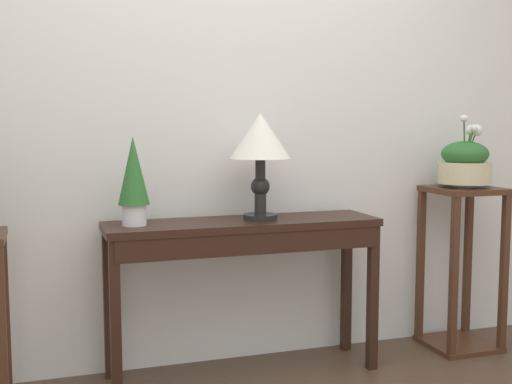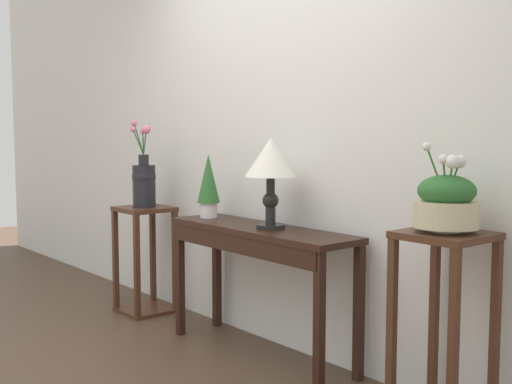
{
  "view_description": "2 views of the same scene",
  "coord_description": "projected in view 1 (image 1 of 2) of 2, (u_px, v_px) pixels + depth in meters",
  "views": [
    {
      "loc": [
        -0.89,
        -1.73,
        1.23
      ],
      "look_at": [
        0.13,
        1.33,
        0.88
      ],
      "focal_mm": 46.15,
      "sensor_mm": 36.0,
      "label": 1
    },
    {
      "loc": [
        2.87,
        -1.17,
        1.31
      ],
      "look_at": [
        -0.13,
        1.32,
        0.94
      ],
      "focal_mm": 46.11,
      "sensor_mm": 36.0,
      "label": 2
    }
  ],
  "objects": [
    {
      "name": "back_wall_with_art",
      "position": [
        221.0,
        87.0,
        3.3
      ],
      "size": [
        9.0,
        0.1,
        2.8
      ],
      "color": "silver",
      "rests_on": "ground"
    },
    {
      "name": "console_table",
      "position": [
        244.0,
        244.0,
        3.12
      ],
      "size": [
        1.31,
        0.36,
        0.76
      ],
      "color": "black",
      "rests_on": "ground"
    },
    {
      "name": "planter_bowl_wide_right",
      "position": [
        465.0,
        163.0,
        3.48
      ],
      "size": [
        0.28,
        0.28,
        0.38
      ],
      "color": "beige",
      "rests_on": "pedestal_stand_right"
    },
    {
      "name": "potted_plant_on_console",
      "position": [
        134.0,
        178.0,
        2.94
      ],
      "size": [
        0.14,
        0.14,
        0.4
      ],
      "color": "silver",
      "rests_on": "console_table"
    },
    {
      "name": "table_lamp",
      "position": [
        260.0,
        142.0,
        3.11
      ],
      "size": [
        0.29,
        0.29,
        0.51
      ],
      "color": "black",
      "rests_on": "console_table"
    },
    {
      "name": "pedestal_stand_right",
      "position": [
        461.0,
        268.0,
        3.54
      ],
      "size": [
        0.35,
        0.35,
        0.88
      ],
      "color": "#472819",
      "rests_on": "ground"
    }
  ]
}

